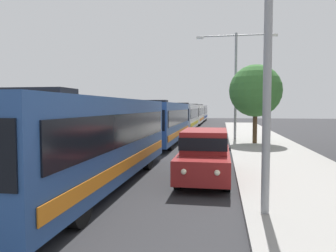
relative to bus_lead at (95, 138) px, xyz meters
name	(u,v)px	position (x,y,z in m)	size (l,w,h in m)	color
bus_lead	(95,138)	(0.00, 0.00, 0.00)	(2.58, 11.81, 3.21)	#284C8C
bus_second_in_line	(163,121)	(0.00, 13.17, 0.00)	(2.58, 11.75, 3.21)	#284C8C
bus_middle	(184,116)	(0.00, 26.28, 0.00)	(2.58, 10.85, 3.21)	silver
bus_fourth_in_line	(194,114)	(0.00, 39.52, 0.00)	(2.58, 10.61, 3.21)	silver
bus_rear	(199,112)	(0.00, 52.14, 0.00)	(2.58, 12.00, 3.21)	silver
white_suv	(205,153)	(3.70, 1.73, -0.66)	(1.86, 5.02, 1.90)	maroon
streetlamp_mid	(236,74)	(5.40, 15.98, 3.69)	(6.36, 0.28, 8.51)	gray
roadside_tree	(255,91)	(6.71, 13.45, 2.24)	(3.76, 3.76, 5.67)	#4C3823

